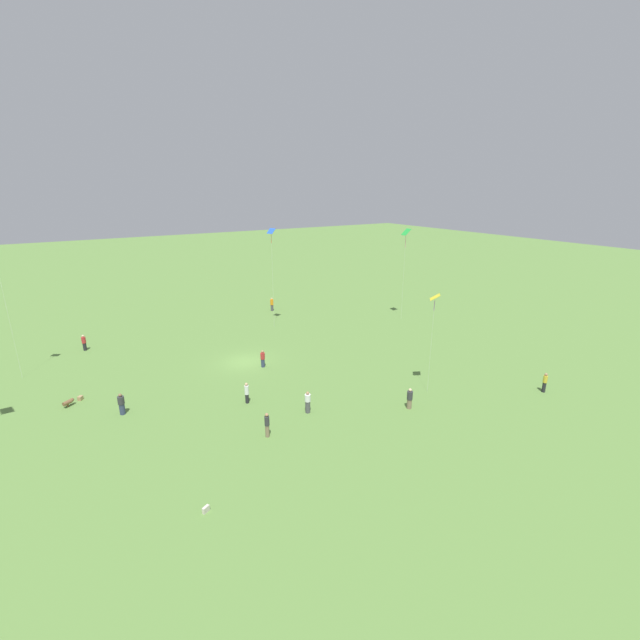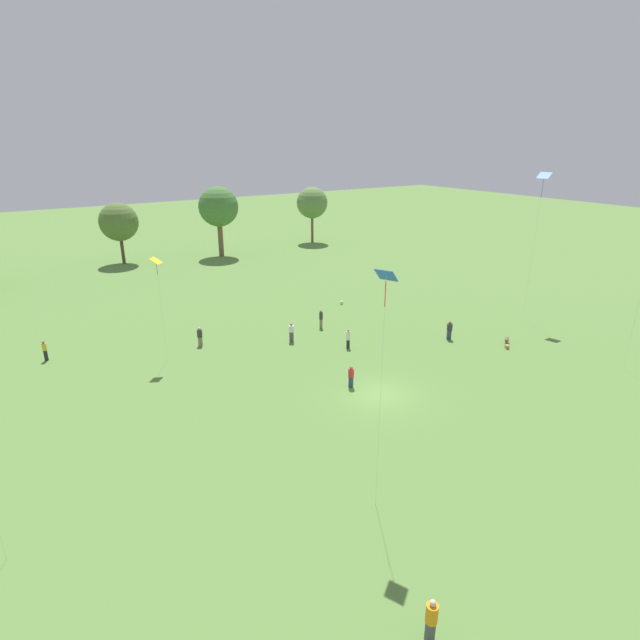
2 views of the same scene
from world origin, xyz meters
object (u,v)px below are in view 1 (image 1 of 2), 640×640
at_px(person_3, 308,402).
at_px(person_5, 410,399).
at_px(picnic_bag_0, 80,398).
at_px(person_0, 121,404).
at_px(person_6, 545,382).
at_px(person_2, 263,359).
at_px(person_4, 247,393).
at_px(picnic_bag_1, 206,509).
at_px(person_1, 267,425).
at_px(person_8, 84,343).
at_px(kite_1, 406,235).
at_px(dog_0, 68,402).
at_px(kite_3, 435,301).
at_px(kite_0, 271,236).
at_px(person_7, 272,304).

bearing_deg(person_3, person_5, 163.19).
xyz_separation_m(person_5, picnic_bag_0, (21.52, -14.87, -0.66)).
xyz_separation_m(person_0, person_3, (-11.98, 7.11, 0.03)).
distance_m(person_0, person_6, 33.70).
distance_m(person_6, picnic_bag_0, 37.91).
relative_size(person_2, person_4, 0.96).
bearing_deg(picnic_bag_1, person_2, -123.49).
bearing_deg(picnic_bag_0, person_4, 146.29).
xyz_separation_m(person_1, person_5, (-10.97, 2.18, -0.09)).
distance_m(person_8, kite_1, 38.00).
relative_size(person_1, person_4, 1.04).
relative_size(person_2, dog_0, 1.97).
distance_m(person_0, kite_3, 25.14).
height_order(person_0, kite_1, kite_1).
relative_size(person_2, picnic_bag_1, 3.82).
bearing_deg(person_0, picnic_bag_1, -105.81).
bearing_deg(person_3, person_1, 29.41).
relative_size(person_0, person_1, 0.94).
height_order(kite_0, picnic_bag_0, kite_0).
distance_m(person_1, person_2, 11.98).
distance_m(person_2, person_5, 14.64).
height_order(person_0, kite_3, kite_3).
height_order(person_0, person_6, person_6).
distance_m(person_4, person_6, 24.48).
height_order(person_5, person_8, person_8).
relative_size(person_2, person_7, 0.91).
xyz_separation_m(person_8, picnic_bag_0, (1.18, 12.06, -0.68)).
distance_m(person_5, person_7, 30.29).
distance_m(person_2, person_6, 24.61).
distance_m(person_1, kite_1, 32.03).
bearing_deg(person_6, kite_0, -120.23).
distance_m(person_0, picnic_bag_0, 4.95).
distance_m(person_1, picnic_bag_0, 16.52).
relative_size(person_1, kite_3, 0.21).
relative_size(kite_3, picnic_bag_1, 19.15).
distance_m(person_5, picnic_bag_1, 16.97).
xyz_separation_m(person_7, kite_3, (-0.52, 28.82, 6.94)).
xyz_separation_m(person_1, person_7, (-13.75, -27.98, -0.01)).
xyz_separation_m(kite_0, dog_0, (22.30, 9.50, -10.61)).
relative_size(person_7, person_8, 1.08).
xyz_separation_m(person_3, kite_3, (-10.28, 2.23, 6.99)).
bearing_deg(kite_3, picnic_bag_1, 8.47).
height_order(person_0, person_2, person_0).
distance_m(person_1, person_3, 4.23).
xyz_separation_m(person_6, person_7, (8.67, -34.00, 0.05)).
relative_size(person_2, kite_1, 0.15).
xyz_separation_m(person_0, picnic_bag_1, (-2.20, 13.28, -0.65)).
height_order(dog_0, picnic_bag_1, dog_0).
distance_m(person_3, picnic_bag_1, 11.58).
relative_size(person_3, picnic_bag_1, 3.99).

